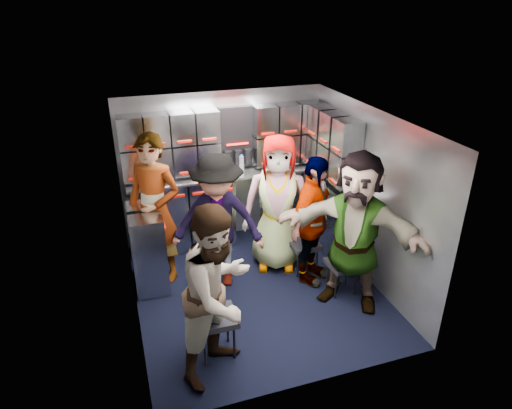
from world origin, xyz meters
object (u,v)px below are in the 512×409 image
object	(u,v)px
attendant_arc_b	(218,222)
jump_seat_center	(272,234)
attendant_standing	(155,210)
attendant_arc_c	(277,204)
jump_seat_near_left	(216,320)
jump_seat_mid_left	(216,249)
jump_seat_mid_right	(305,246)
attendant_arc_d	(312,222)
jump_seat_near_right	(343,265)
attendant_arc_a	(219,293)
attendant_arc_e	(355,231)

from	to	relation	value
attendant_arc_b	jump_seat_center	bearing A→B (deg)	44.66
attendant_standing	attendant_arc_c	distance (m)	1.49
jump_seat_near_left	jump_seat_mid_left	distance (m)	1.39
jump_seat_mid_right	attendant_arc_d	distance (m)	0.47
jump_seat_mid_right	jump_seat_near_right	distance (m)	0.59
jump_seat_mid_left	attendant_arc_b	world-z (taller)	attendant_arc_b
jump_seat_center	attendant_arc_d	size ratio (longest dim) A/B	0.25
jump_seat_mid_right	attendant_arc_a	bearing A→B (deg)	-138.31
jump_seat_center	jump_seat_mid_right	size ratio (longest dim) A/B	0.97
attendant_arc_c	jump_seat_mid_left	bearing A→B (deg)	-159.89
jump_seat_center	attendant_arc_e	size ratio (longest dim) A/B	0.22
jump_seat_near_left	jump_seat_mid_left	size ratio (longest dim) A/B	1.14
jump_seat_mid_left	attendant_arc_c	distance (m)	0.96
jump_seat_mid_left	jump_seat_center	world-z (taller)	jump_seat_mid_left
jump_seat_center	attendant_standing	size ratio (longest dim) A/B	0.22
attendant_standing	attendant_arc_a	size ratio (longest dim) A/B	1.08
jump_seat_mid_right	attendant_arc_a	world-z (taller)	attendant_arc_a
jump_seat_near_left	attendant_arc_c	bearing A→B (deg)	49.81
attendant_standing	attendant_arc_a	xyz separation A→B (m)	(0.35, -1.71, -0.07)
jump_seat_center	attendant_arc_a	distance (m)	2.10
jump_seat_near_left	attendant_arc_a	distance (m)	0.48
jump_seat_near_left	jump_seat_mid_right	bearing A→B (deg)	37.32
jump_seat_mid_left	jump_seat_mid_right	world-z (taller)	jump_seat_mid_right
jump_seat_mid_right	attendant_arc_d	world-z (taller)	attendant_arc_d
jump_seat_mid_right	attendant_arc_c	distance (m)	0.64
attendant_arc_a	attendant_arc_c	distance (m)	1.89
attendant_standing	attendant_arc_d	world-z (taller)	attendant_standing
attendant_arc_e	attendant_arc_d	bearing A→B (deg)	157.87
jump_seat_near_left	attendant_arc_e	xyz separation A→B (m)	(1.66, 0.35, 0.50)
attendant_arc_a	jump_seat_near_left	bearing A→B (deg)	51.30
jump_seat_mid_left	attendant_arc_a	xyz separation A→B (m)	(-0.33, -1.53, 0.49)
jump_seat_mid_left	attendant_standing	bearing A→B (deg)	165.40
attendant_arc_d	attendant_arc_a	bearing A→B (deg)	176.64
attendant_arc_a	jump_seat_mid_left	bearing A→B (deg)	39.31
attendant_standing	attendant_arc_b	xyz separation A→B (m)	(0.67, -0.36, -0.09)
jump_seat_mid_right	jump_seat_mid_left	bearing A→B (deg)	165.19
attendant_arc_b	attendant_arc_c	bearing A→B (deg)	33.01
jump_seat_mid_left	attendant_arc_b	bearing A→B (deg)	-90.00
jump_seat_center	attendant_arc_d	xyz separation A→B (m)	(0.27, -0.63, 0.45)
jump_seat_mid_right	attendant_arc_c	world-z (taller)	attendant_arc_c
attendant_standing	attendant_arc_c	world-z (taller)	attendant_standing
attendant_arc_b	attendant_arc_c	size ratio (longest dim) A/B	0.95
attendant_arc_a	attendant_arc_b	size ratio (longest dim) A/B	1.03
jump_seat_near_left	attendant_arc_c	xyz separation A→B (m)	(1.13, 1.34, 0.46)
jump_seat_center	jump_seat_mid_right	distance (m)	0.52
attendant_arc_a	attendant_arc_c	bearing A→B (deg)	14.63
attendant_arc_a	attendant_arc_d	bearing A→B (deg)	-1.37
attendant_arc_c	attendant_arc_e	size ratio (longest dim) A/B	0.97
jump_seat_near_right	attendant_standing	size ratio (longest dim) A/B	0.22
jump_seat_near_left	jump_seat_mid_left	world-z (taller)	jump_seat_near_left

